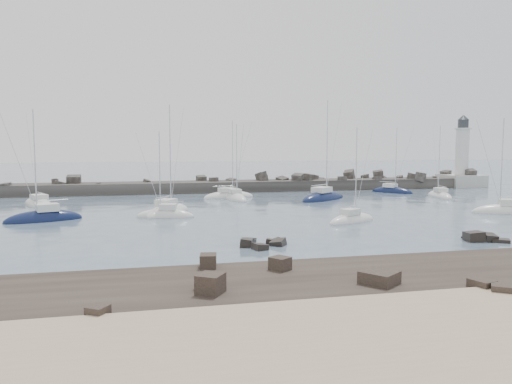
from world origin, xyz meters
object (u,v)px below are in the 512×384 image
sailboat_7 (352,221)px  sailboat_13 (323,199)px  sailboat_4 (229,197)px  sailboat_2 (44,219)px  sailboat_3 (168,213)px  sailboat_9 (505,212)px  sailboat_6 (235,199)px  sailboat_5 (165,216)px  lighthouse (461,171)px  sailboat_10 (440,196)px  sailboat_8 (392,192)px  sailboat_1 (38,205)px

sailboat_7 → sailboat_13: bearing=77.4°
sailboat_4 → sailboat_7: (8.56, -26.73, -0.00)m
sailboat_2 → sailboat_3: sailboat_3 is taller
sailboat_9 → sailboat_7: bearing=-174.0°
sailboat_4 → sailboat_13: size_ratio=0.81×
sailboat_7 → sailboat_13: sailboat_13 is taller
sailboat_4 → sailboat_9: size_ratio=1.04×
sailboat_3 → sailboat_6: bearing=51.9°
sailboat_6 → sailboat_7: 25.24m
sailboat_3 → sailboat_5: 2.74m
lighthouse → sailboat_7: 54.37m
sailboat_6 → sailboat_7: size_ratio=1.12×
sailboat_4 → sailboat_10: 32.77m
sailboat_10 → sailboat_13: sailboat_13 is taller
sailboat_8 → sailboat_10: size_ratio=0.99×
sailboat_4 → sailboat_5: 21.61m
sailboat_5 → sailboat_13: sailboat_13 is taller
sailboat_7 → sailboat_8: bearing=55.3°
sailboat_4 → sailboat_8: 28.65m
sailboat_1 → sailboat_8: bearing=6.7°
sailboat_10 → sailboat_7: bearing=-139.2°
sailboat_7 → sailboat_9: bearing=6.0°
lighthouse → sailboat_2: bearing=-157.5°
lighthouse → sailboat_6: 49.32m
lighthouse → sailboat_13: 38.48m
sailboat_6 → sailboat_13: sailboat_13 is taller
sailboat_1 → sailboat_6: bearing=3.1°
sailboat_2 → sailboat_10: size_ratio=1.08×
sailboat_8 → sailboat_13: 17.27m
sailboat_2 → sailboat_3: size_ratio=0.93×
sailboat_3 → sailboat_10: size_ratio=1.16×
lighthouse → sailboat_9: (-18.85, -35.26, -2.94)m
sailboat_9 → sailboat_13: bearing=130.1°
sailboat_8 → sailboat_9: (0.47, -26.72, 0.02)m
sailboat_13 → sailboat_3: bearing=-155.8°
sailboat_3 → sailboat_7: size_ratio=1.29×
sailboat_1 → sailboat_3: (16.47, -11.94, 0.02)m
lighthouse → sailboat_9: lighthouse is taller
sailboat_1 → sailboat_7: 41.60m
lighthouse → sailboat_13: sailboat_13 is taller
sailboat_1 → sailboat_6: 27.04m
sailboat_10 → sailboat_8: bearing=112.9°
sailboat_7 → sailboat_9: size_ratio=0.88×
sailboat_8 → sailboat_10: sailboat_10 is taller
lighthouse → sailboat_10: 23.38m
sailboat_1 → sailboat_7: size_ratio=1.27×
sailboat_6 → sailboat_3: bearing=-128.1°
sailboat_1 → sailboat_13: 39.73m
sailboat_8 → sailboat_9: sailboat_9 is taller
sailboat_6 → sailboat_10: 31.82m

